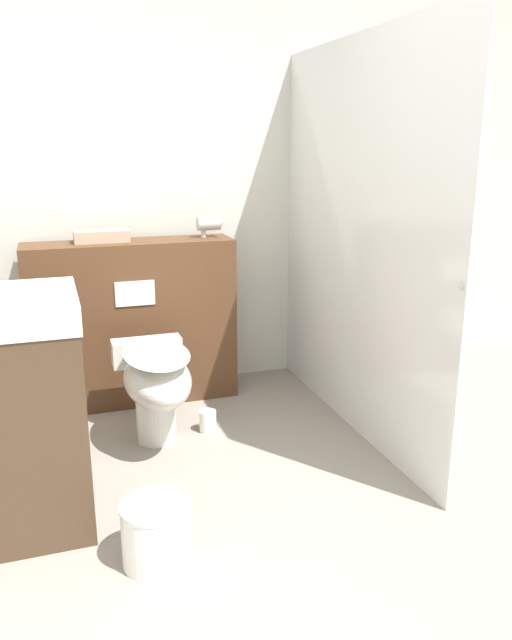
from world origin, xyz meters
name	(u,v)px	position (x,y,z in m)	size (l,w,h in m)	color
ground_plane	(358,593)	(0.00, 0.00, 0.00)	(12.00, 12.00, 0.00)	gray
wall_back	(199,186)	(0.00, 2.21, 1.25)	(8.00, 0.06, 2.50)	silver
partition_panel	(133,323)	(-0.47, 1.97, 0.48)	(1.19, 0.31, 0.96)	#51331E
shower_glass	(356,243)	(0.59, 1.25, 1.01)	(0.04, 1.85, 2.02)	silver
toilet	(156,381)	(-0.46, 1.33, 0.35)	(0.37, 0.65, 0.52)	white
sink_vanity	(5,414)	(-1.13, 0.83, 0.48)	(0.61, 0.55, 1.09)	#473323
hair_drier	(209,224)	(0.00, 1.99, 1.04)	(0.17, 0.08, 0.12)	#B7B7BC
folded_towel	(101,236)	(-0.62, 2.00, 1.00)	(0.30, 0.15, 0.07)	tan
spare_toilet_roll	(208,421)	(-0.18, 1.40, 0.06)	(0.09, 0.09, 0.12)	white
waste_bin	(157,533)	(-0.62, 0.39, 0.12)	(0.27, 0.27, 0.24)	silver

